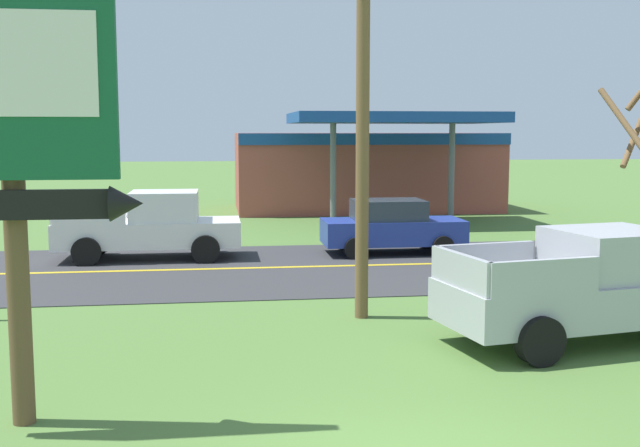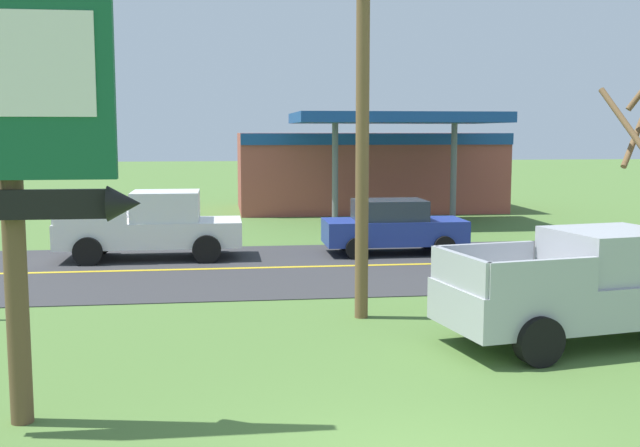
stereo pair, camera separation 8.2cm
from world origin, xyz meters
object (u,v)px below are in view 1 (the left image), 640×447
Objects in this scene: motel_sign at (14,131)px; pickup_silver_parked_on_lawn at (591,287)px; car_blue_mid_lane at (391,227)px; utility_pole at (363,75)px; gas_station at (366,169)px; pickup_white_on_road at (151,226)px.

motel_sign is 1.02× the size of pickup_silver_parked_on_lawn.
utility_pole is at bearing -107.14° from car_blue_mid_lane.
gas_station is at bearing 82.35° from car_blue_mid_lane.
utility_pole is at bearing 148.57° from pickup_silver_parked_on_lawn.
utility_pole is 1.71× the size of pickup_white_on_road.
pickup_white_on_road reaches higher than car_blue_mid_lane.
pickup_silver_parked_on_lawn is 1.30× the size of car_blue_mid_lane.
pickup_silver_parked_on_lawn is 13.00m from pickup_white_on_road.
car_blue_mid_lane is at bearing 0.00° from pickup_white_on_road.
gas_station is at bearing 55.92° from pickup_white_on_road.
motel_sign is 13.08m from pickup_white_on_road.
motel_sign is 1.08× the size of pickup_white_on_road.
car_blue_mid_lane is at bearing 72.86° from utility_pole.
pickup_silver_parked_on_lawn is at bearing -50.09° from pickup_white_on_road.
pickup_white_on_road is (0.52, 12.78, -2.70)m from motel_sign.
utility_pole reaches higher than pickup_white_on_road.
gas_station is (4.14, 20.79, -2.79)m from utility_pole.
motel_sign is at bearing -92.31° from pickup_white_on_road.
utility_pole is 9.80m from pickup_white_on_road.
pickup_white_on_road is at bearing 87.69° from motel_sign.
utility_pole is 8.99m from car_blue_mid_lane.
utility_pole reaches higher than gas_station.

